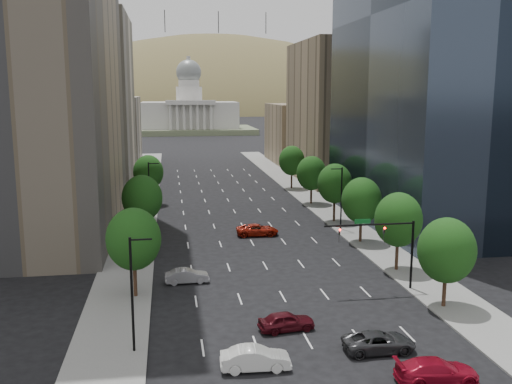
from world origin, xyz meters
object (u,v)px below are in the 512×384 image
car_dkgrey (379,342)px  car_red_far (257,230)px  car_white (255,359)px  car_maroon (286,321)px  car_red_near (437,371)px  car_silver (187,276)px  traffic_signal (389,240)px  capitol (190,115)px

car_dkgrey → car_red_far: 36.50m
car_dkgrey → car_red_far: car_red_far is taller
car_white → car_dkgrey: bearing=-79.4°
car_maroon → car_red_far: bearing=-12.2°
car_red_near → car_red_far: car_red_near is taller
car_red_near → car_maroon: (-8.33, 9.96, -0.03)m
car_white → car_maroon: (3.56, 6.26, -0.03)m
car_white → car_silver: bearing=14.5°
car_white → traffic_signal: bearing=-45.0°
car_white → car_red_near: car_red_near is taller
car_red_near → car_silver: car_red_near is taller
car_red_far → car_red_near: bearing=-171.6°
car_red_far → car_maroon: bearing=175.8°
capitol → car_red_far: (1.26, -196.05, -7.78)m
car_red_far → car_white: bearing=171.3°
traffic_signal → car_red_far: 25.78m
capitol → car_red_near: 237.67m
car_dkgrey → capitol: bearing=0.9°
car_dkgrey → car_maroon: 7.85m
car_white → car_red_near: (11.88, -3.69, 0.00)m
capitol → car_red_far: bearing=-89.6°
traffic_signal → car_dkgrey: 14.55m
traffic_signal → car_red_near: bearing=-101.1°
car_silver → car_red_far: bearing=-32.2°
car_maroon → car_silver: bearing=22.7°
capitol → car_silver: bearing=-92.4°
car_white → car_dkgrey: size_ratio=0.91×
car_white → car_maroon: car_white is taller
car_silver → car_dkgrey: bearing=-145.5°
car_white → car_maroon: 7.20m
traffic_signal → car_red_far: traffic_signal is taller
car_white → car_red_near: bearing=-104.7°
capitol → car_maroon: (-1.27, -227.49, -7.78)m
capitol → car_white: 233.93m
car_red_near → car_maroon: car_red_near is taller
traffic_signal → capitol: size_ratio=0.15×
car_maroon → car_white: bearing=142.9°
car_white → car_red_far: size_ratio=0.87×
car_silver → car_red_far: (10.23, 18.25, 0.05)m
traffic_signal → car_red_near: 18.58m
capitol → car_red_near: bearing=-88.3°
car_red_near → car_red_far: 41.80m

